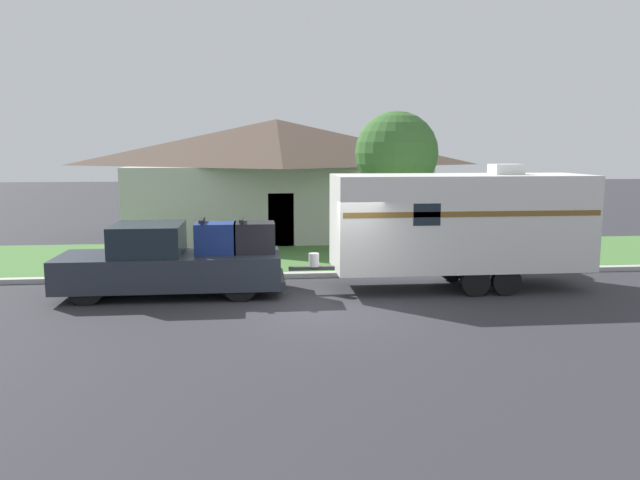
# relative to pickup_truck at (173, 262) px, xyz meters

# --- Properties ---
(ground_plane) EXTENTS (120.00, 120.00, 0.00)m
(ground_plane) POSITION_rel_pickup_truck_xyz_m (4.12, -1.86, -0.88)
(ground_plane) COLOR #2D2D33
(curb_strip) EXTENTS (80.00, 0.30, 0.14)m
(curb_strip) POSITION_rel_pickup_truck_xyz_m (4.12, 1.89, -0.81)
(curb_strip) COLOR #ADADA8
(curb_strip) RESTS_ON ground_plane
(lawn_strip) EXTENTS (80.00, 7.00, 0.03)m
(lawn_strip) POSITION_rel_pickup_truck_xyz_m (4.12, 5.54, -0.87)
(lawn_strip) COLOR #477538
(lawn_strip) RESTS_ON ground_plane
(house_across_street) EXTENTS (13.21, 8.64, 5.11)m
(house_across_street) POSITION_rel_pickup_truck_xyz_m (3.16, 11.78, 1.77)
(house_across_street) COLOR #B2B2A8
(house_across_street) RESTS_ON ground_plane
(pickup_truck) EXTENTS (5.82, 2.09, 2.01)m
(pickup_truck) POSITION_rel_pickup_truck_xyz_m (0.00, 0.00, 0.00)
(pickup_truck) COLOR black
(pickup_truck) RESTS_ON ground_plane
(travel_trailer) EXTENTS (8.14, 2.24, 3.40)m
(travel_trailer) POSITION_rel_pickup_truck_xyz_m (7.72, -0.00, 0.95)
(travel_trailer) COLOR black
(travel_trailer) RESTS_ON ground_plane
(mailbox) EXTENTS (0.48, 0.20, 1.22)m
(mailbox) POSITION_rel_pickup_truck_xyz_m (11.29, 2.70, 0.06)
(mailbox) COLOR brown
(mailbox) RESTS_ON ground_plane
(tree_in_yard) EXTENTS (2.89, 2.89, 5.11)m
(tree_in_yard) POSITION_rel_pickup_truck_xyz_m (7.07, 5.08, 2.76)
(tree_in_yard) COLOR brown
(tree_in_yard) RESTS_ON ground_plane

